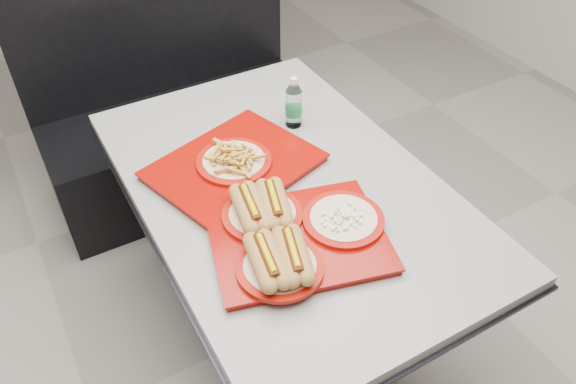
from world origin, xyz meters
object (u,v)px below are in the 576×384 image
tray_far (234,163)px  water_bottle (294,105)px  booth_bench (176,110)px  diner_table (286,220)px  tray_near (291,234)px

tray_far → water_bottle: size_ratio=3.12×
booth_bench → water_bottle: (0.19, -0.82, 0.43)m
booth_bench → water_bottle: booth_bench is taller
water_bottle → diner_table: bearing=-124.4°
booth_bench → tray_near: booth_bench is taller
tray_near → tray_far: size_ratio=0.95×
diner_table → water_bottle: water_bottle is taller
diner_table → tray_far: (-0.11, 0.14, 0.19)m
booth_bench → tray_far: 1.03m
tray_near → water_bottle: size_ratio=2.96×
booth_bench → water_bottle: bearing=-77.3°
diner_table → booth_bench: size_ratio=1.05×
water_bottle → booth_bench: bearing=102.7°
tray_far → booth_bench: bearing=83.2°
diner_table → booth_bench: 1.11m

